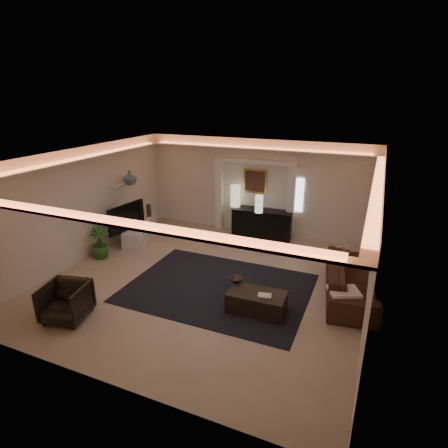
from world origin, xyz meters
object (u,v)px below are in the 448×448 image
at_px(console, 262,224).
at_px(sofa, 351,280).
at_px(coffee_table, 257,302).
at_px(armchair, 66,302).

relative_size(console, sofa, 0.71).
bearing_deg(coffee_table, sofa, 38.45).
distance_m(sofa, armchair, 5.85).
relative_size(coffee_table, armchair, 1.40).
relative_size(sofa, coffee_table, 2.19).
distance_m(sofa, coffee_table, 2.17).
height_order(sofa, armchair, armchair).
xyz_separation_m(console, coffee_table, (1.13, -3.97, -0.20)).
relative_size(console, coffee_table, 1.56).
distance_m(coffee_table, armchair, 3.73).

